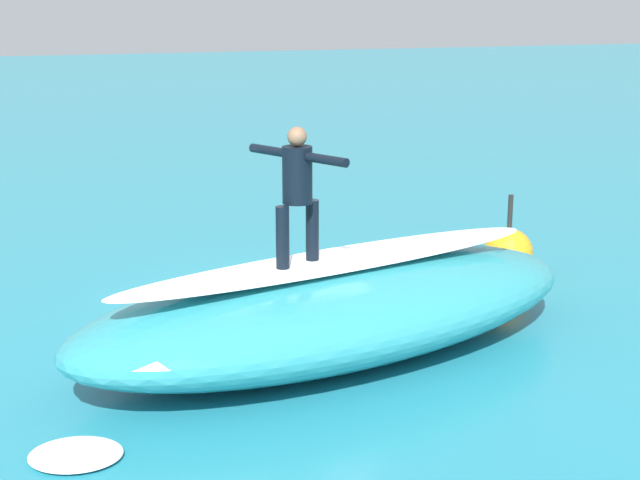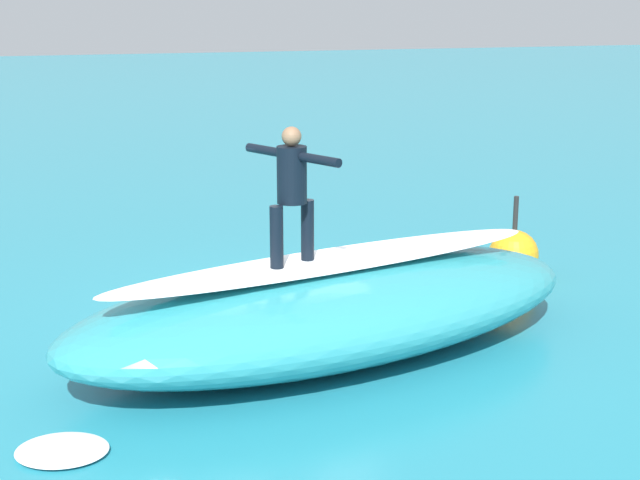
% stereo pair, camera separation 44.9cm
% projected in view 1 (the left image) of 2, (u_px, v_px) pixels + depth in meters
% --- Properties ---
extents(ground_plane, '(120.00, 120.00, 0.00)m').
position_uv_depth(ground_plane, '(284.00, 312.00, 13.14)').
color(ground_plane, teal).
extents(wave_crest, '(7.40, 4.39, 1.13)m').
position_uv_depth(wave_crest, '(336.00, 308.00, 11.56)').
color(wave_crest, teal).
rests_on(wave_crest, ground_plane).
extents(wave_foam_lip, '(5.95, 2.36, 0.08)m').
position_uv_depth(wave_foam_lip, '(336.00, 260.00, 11.40)').
color(wave_foam_lip, white).
rests_on(wave_foam_lip, wave_crest).
extents(surfboard_riding, '(1.86, 1.28, 0.08)m').
position_uv_depth(surfboard_riding, '(298.00, 267.00, 11.12)').
color(surfboard_riding, silver).
rests_on(surfboard_riding, wave_crest).
extents(surfer_riding, '(0.77, 1.41, 1.61)m').
position_uv_depth(surfer_riding, '(297.00, 185.00, 10.87)').
color(surfer_riding, black).
rests_on(surfer_riding, surfboard_riding).
extents(surfboard_paddling, '(2.29, 1.37, 0.10)m').
position_uv_depth(surfboard_paddling, '(337.00, 274.00, 14.78)').
color(surfboard_paddling, yellow).
rests_on(surfboard_paddling, ground_plane).
extents(surfer_paddling, '(1.51, 0.78, 0.28)m').
position_uv_depth(surfer_paddling, '(331.00, 265.00, 14.66)').
color(surfer_paddling, black).
rests_on(surfer_paddling, surfboard_paddling).
extents(buoy_marker, '(0.76, 0.76, 1.30)m').
position_uv_depth(buoy_marker, '(508.00, 252.00, 14.72)').
color(buoy_marker, orange).
rests_on(buoy_marker, ground_plane).
extents(foam_patch_near, '(1.09, 1.01, 0.08)m').
position_uv_depth(foam_patch_near, '(76.00, 454.00, 9.00)').
color(foam_patch_near, white).
rests_on(foam_patch_near, ground_plane).
extents(foam_patch_mid, '(0.98, 0.75, 0.10)m').
position_uv_depth(foam_patch_mid, '(420.00, 259.00, 15.63)').
color(foam_patch_mid, white).
rests_on(foam_patch_mid, ground_plane).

